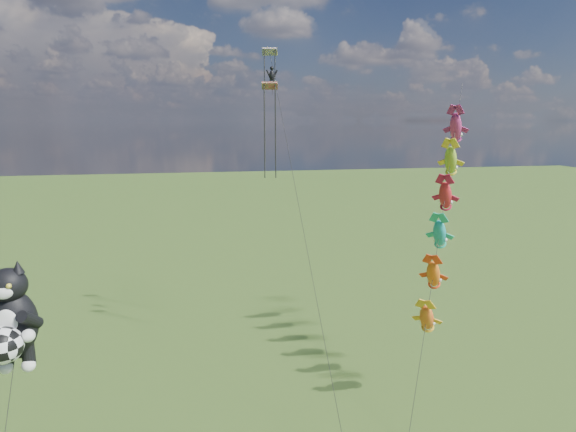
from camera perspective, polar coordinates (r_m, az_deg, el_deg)
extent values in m
ellipsoid|color=black|center=(24.44, -29.78, -10.93)|extent=(2.42, 2.18, 2.95)
ellipsoid|color=black|center=(23.80, -30.26, -7.09)|extent=(1.91, 1.81, 1.49)
cone|color=black|center=(23.43, -29.38, -5.27)|extent=(0.64, 0.64, 0.55)
ellipsoid|color=white|center=(23.30, -30.71, -7.86)|extent=(0.85, 0.60, 0.53)
ellipsoid|color=white|center=(23.74, -30.38, -10.92)|extent=(0.98, 0.60, 1.22)
sphere|color=gold|center=(23.06, -30.19, -7.20)|extent=(0.22, 0.22, 0.22)
sphere|color=white|center=(23.40, -28.42, -12.37)|extent=(0.55, 0.55, 0.55)
sphere|color=white|center=(25.24, -30.45, -15.20)|extent=(0.59, 0.59, 0.59)
sphere|color=white|center=(24.94, -28.39, -15.31)|extent=(0.59, 0.59, 0.59)
sphere|color=white|center=(23.53, -30.65, -13.07)|extent=(1.55, 1.55, 1.55)
cylinder|color=black|center=(33.18, 17.50, -2.12)|extent=(9.29, 12.86, 20.33)
ellipsoid|color=red|center=(31.23, 16.12, -11.49)|extent=(1.96, 2.26, 2.47)
ellipsoid|color=orange|center=(32.11, 16.85, -6.58)|extent=(1.96, 2.26, 2.47)
ellipsoid|color=#1990BF|center=(33.22, 17.53, -1.96)|extent=(1.96, 2.26, 2.47)
ellipsoid|color=red|center=(34.54, 18.15, 2.34)|extent=(1.96, 2.26, 2.47)
ellipsoid|color=green|center=(36.03, 18.73, 6.30)|extent=(1.96, 2.26, 2.47)
ellipsoid|color=#D83376|center=(37.69, 19.27, 9.92)|extent=(1.96, 2.26, 2.47)
cylinder|color=black|center=(31.08, 1.56, -0.21)|extent=(1.40, 17.04, 22.72)
cube|color=green|center=(35.63, -2.17, 15.18)|extent=(1.17, 0.55, 0.55)
cylinder|color=black|center=(35.50, -2.78, 9.70)|extent=(0.08, 0.08, 6.80)
cylinder|color=black|center=(35.62, -1.48, 9.71)|extent=(0.08, 0.08, 6.80)
cube|color=#1728CC|center=(39.06, -2.18, 18.90)|extent=(1.19, 0.58, 0.58)
cylinder|color=black|center=(38.66, -2.75, 12.53)|extent=(0.08, 0.08, 8.67)
cylinder|color=black|center=(38.78, -1.52, 12.53)|extent=(0.08, 0.08, 8.67)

